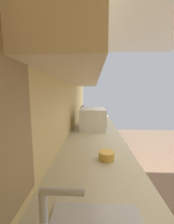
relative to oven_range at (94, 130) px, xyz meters
The scene contains 8 objects.
ground_plane 2.01m from the oven_range, 145.88° to the right, with size 6.84×6.84×0.00m, color brown.
wall_back 1.85m from the oven_range, 166.80° to the left, with size 4.40×0.12×2.56m, color #E1C179.
counter_run 2.02m from the oven_range, behind, with size 3.47×0.66×0.91m.
upper_cabinets 2.49m from the oven_range, behind, with size 2.10×0.34×0.74m.
oven_range is the anchor object (origin of this frame).
microwave 1.65m from the oven_range, behind, with size 0.48×0.36×0.29m.
bowl 2.54m from the oven_range, behind, with size 0.12×0.12×0.06m.
kettle 1.15m from the oven_range, behind, with size 0.19×0.14×0.16m.
Camera 1 is at (-1.89, 1.12, 1.43)m, focal length 22.02 mm.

